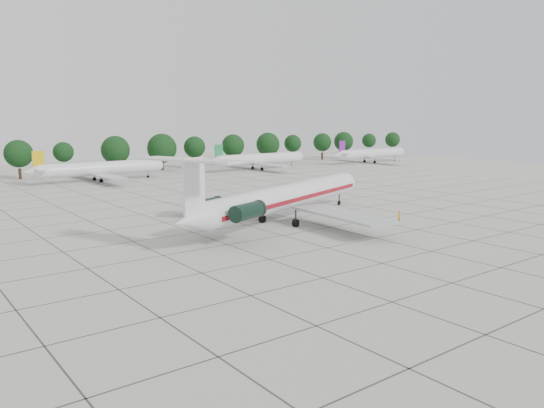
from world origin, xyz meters
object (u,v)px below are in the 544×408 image
object	(u,v)px
main_airliner	(281,198)
bg_airliner_c	(101,169)
bg_airliner_e	(371,154)
ground_crew	(399,217)
bg_airliner_d	(260,159)

from	to	relation	value
main_airliner	bg_airliner_c	size ratio (longest dim) A/B	1.49
bg_airliner_e	ground_crew	bearing A→B (deg)	-135.59
main_airliner	bg_airliner_c	world-z (taller)	main_airliner
ground_crew	bg_airliner_d	bearing A→B (deg)	-135.01
bg_airliner_d	ground_crew	bearing A→B (deg)	-111.74
main_airliner	bg_airliner_d	bearing A→B (deg)	35.55
ground_crew	bg_airliner_e	xyz separation A→B (m)	(71.12, 69.68, 2.09)
main_airliner	bg_airliner_e	world-z (taller)	main_airliner
main_airliner	bg_airliner_d	distance (m)	76.50
ground_crew	bg_airliner_c	distance (m)	74.39
bg_airliner_c	bg_airliner_e	bearing A→B (deg)	-1.97
ground_crew	bg_airliner_e	world-z (taller)	bg_airliner_e
main_airliner	ground_crew	size ratio (longest dim) A/B	25.60
bg_airliner_d	bg_airliner_e	xyz separation A→B (m)	(42.05, -3.23, 0.00)
bg_airliner_c	main_airliner	bearing A→B (deg)	-87.90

